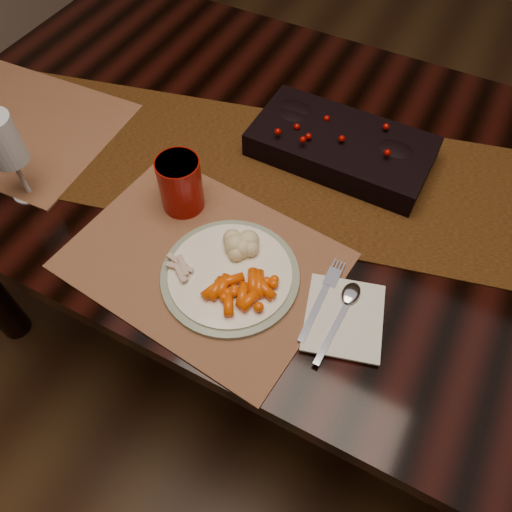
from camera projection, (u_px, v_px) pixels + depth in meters
The scene contains 15 objects.
floor at pixel (290, 329), 1.68m from camera, with size 5.00×5.00×0.00m, color black.
dining_table at pixel (298, 268), 1.37m from camera, with size 1.80×1.00×0.75m, color black.
table_runner at pixel (331, 180), 1.05m from camera, with size 1.84×0.38×0.00m, color #4D2E0F.
centerpiece at pixel (342, 143), 1.06m from camera, with size 0.38×0.19×0.08m, color black, non-canonical shape.
placemat_main at pixel (203, 260), 0.93m from camera, with size 0.48×0.35×0.00m, color #957352.
placemat_second at pixel (11, 123), 1.15m from camera, with size 0.49×0.36×0.00m, color brown.
dinner_plate at pixel (230, 275), 0.90m from camera, with size 0.25×0.25×0.01m, color white.
baby_carrots at pixel (228, 291), 0.86m from camera, with size 0.12×0.10×0.02m, color #DF4803, non-canonical shape.
mashed_potatoes at pixel (240, 243), 0.91m from camera, with size 0.07×0.06×0.04m, color beige, non-canonical shape.
turkey_shreds at pixel (177, 266), 0.90m from camera, with size 0.06×0.05×0.01m, color beige, non-canonical shape.
napkin at pixel (344, 317), 0.86m from camera, with size 0.13×0.15×0.01m, color silver.
fork at pixel (319, 303), 0.87m from camera, with size 0.02×0.16×0.00m, color silver, non-canonical shape.
spoon at pixel (338, 321), 0.85m from camera, with size 0.03×0.16×0.00m, color silver, non-canonical shape.
red_cup at pixel (180, 184), 0.96m from camera, with size 0.08×0.08×0.12m, color #8A0B04.
wine_glass at pixel (11, 158), 0.95m from camera, with size 0.07×0.07×0.19m, color silver, non-canonical shape.
Camera 1 is at (0.25, -0.72, 1.52)m, focal length 35.00 mm.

